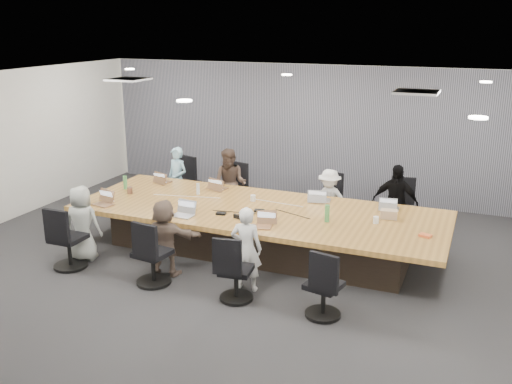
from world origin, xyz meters
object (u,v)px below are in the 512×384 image
at_px(laptop_2, 321,200).
at_px(person_4, 82,223).
at_px(laptop_1, 218,188).
at_px(chair_4, 69,243).
at_px(conference_table, 258,228).
at_px(chair_3, 397,213).
at_px(chair_2, 334,206).
at_px(person_6, 246,249).
at_px(person_2, 329,201).
at_px(mug_brown, 130,190).
at_px(canvas_bag, 389,214).
at_px(chair_1, 238,194).
at_px(laptop_6, 261,227).
at_px(bottle_green_right, 327,213).
at_px(person_3, 395,203).
at_px(laptop_4, 103,205).
at_px(laptop_5, 183,216).
at_px(laptop_3, 390,208).
at_px(person_1, 230,184).
at_px(chair_6, 236,275).
at_px(chair_7, 324,291).
at_px(chair_0, 186,187).
at_px(bottle_green_left, 125,182).
at_px(snack_packet, 425,236).
at_px(person_0, 177,180).
at_px(stapler, 238,217).
at_px(bottle_clear, 198,189).
at_px(chair_5, 153,258).

height_order(laptop_2, person_4, person_4).
bearing_deg(laptop_1, person_4, 72.56).
bearing_deg(chair_4, conference_table, 34.67).
bearing_deg(chair_3, chair_2, -12.88).
relative_size(conference_table, laptop_1, 17.58).
bearing_deg(person_6, person_2, -107.13).
distance_m(mug_brown, canvas_bag, 4.47).
bearing_deg(chair_1, laptop_6, 135.01).
height_order(bottle_green_right, mug_brown, bottle_green_right).
distance_m(person_3, laptop_4, 4.92).
xyz_separation_m(person_4, laptop_5, (1.50, 0.55, 0.14)).
xyz_separation_m(chair_1, person_3, (3.10, -0.35, 0.30)).
bearing_deg(laptop_3, person_1, -14.62).
xyz_separation_m(chair_2, chair_6, (-0.45, -3.40, -0.01)).
bearing_deg(chair_7, chair_0, 151.49).
relative_size(laptop_5, bottle_green_left, 1.31).
distance_m(person_3, snack_packet, 1.76).
bearing_deg(bottle_green_right, chair_2, 101.32).
bearing_deg(mug_brown, person_6, -24.75).
height_order(person_0, snack_packet, person_0).
height_order(person_2, canvas_bag, person_2).
height_order(person_2, laptop_5, person_2).
relative_size(chair_0, person_6, 0.65).
relative_size(laptop_5, stapler, 2.04).
xyz_separation_m(chair_2, person_2, (0.00, -0.35, 0.21)).
bearing_deg(bottle_clear, chair_3, 22.51).
bearing_deg(person_6, person_4, -7.60).
bearing_deg(bottle_green_left, person_2, 19.28).
height_order(laptop_1, person_2, person_2).
distance_m(conference_table, snack_packet, 2.69).
bearing_deg(laptop_5, chair_4, -145.96).
bearing_deg(stapler, person_6, -40.92).
bearing_deg(chair_2, chair_3, -161.14).
bearing_deg(person_0, chair_7, -24.09).
xyz_separation_m(chair_7, person_2, (-0.77, 3.05, 0.21)).
bearing_deg(person_0, bottle_green_left, -92.92).
distance_m(laptop_5, person_6, 1.43).
xyz_separation_m(person_2, bottle_clear, (-2.10, -1.00, 0.26)).
relative_size(chair_3, canvas_bag, 3.10).
xyz_separation_m(laptop_4, bottle_clear, (1.16, 1.15, 0.09)).
xyz_separation_m(chair_4, chair_7, (4.03, 0.00, -0.04)).
relative_size(chair_4, laptop_6, 2.66).
xyz_separation_m(chair_5, laptop_5, (0.00, 0.90, 0.35)).
xyz_separation_m(laptop_1, canvas_bag, (3.16, -0.48, 0.06)).
height_order(chair_6, laptop_4, laptop_4).
relative_size(chair_5, mug_brown, 6.85).
height_order(chair_2, person_2, person_2).
height_order(chair_5, mug_brown, mug_brown).
bearing_deg(chair_3, chair_4, 24.69).
height_order(chair_7, laptop_3, laptop_3).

